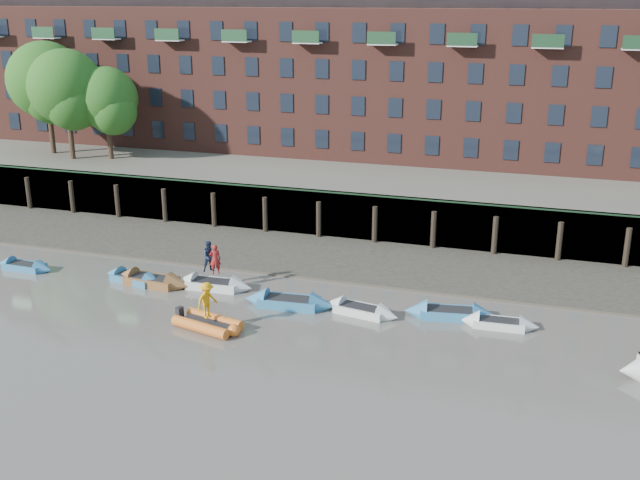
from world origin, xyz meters
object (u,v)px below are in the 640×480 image
at_px(rowboat_0, 25,266).
at_px(rowboat_7, 499,323).
at_px(rowboat_2, 152,281).
at_px(rib_tender, 210,324).
at_px(rowboat_4, 289,302).
at_px(person_rower_b, 210,256).
at_px(rowboat_3, 214,284).
at_px(person_rib_crew, 207,300).
at_px(person_rower_a, 215,259).
at_px(rowboat_6, 450,313).
at_px(rowboat_5, 361,310).
at_px(rowboat_1, 134,279).

distance_m(rowboat_0, rowboat_7, 28.68).
bearing_deg(rowboat_2, rib_tender, -33.22).
height_order(rowboat_2, rowboat_4, rowboat_4).
height_order(rowboat_2, rowboat_7, rowboat_2).
xyz_separation_m(rowboat_4, person_rower_b, (-5.37, 1.47, 1.57)).
relative_size(rowboat_2, rowboat_3, 1.04).
xyz_separation_m(rowboat_7, person_rib_crew, (-14.09, -4.66, 1.34)).
bearing_deg(person_rower_a, rowboat_7, 150.96).
xyz_separation_m(rowboat_4, person_rib_crew, (-2.96, -3.88, 1.29)).
bearing_deg(rowboat_0, rowboat_7, 2.45).
relative_size(rowboat_0, rib_tender, 1.04).
bearing_deg(rowboat_6, rib_tender, -164.37).
height_order(rowboat_4, rowboat_6, rowboat_4).
bearing_deg(rowboat_5, rowboat_0, -169.73).
bearing_deg(person_rower_b, rowboat_3, -84.79).
bearing_deg(rib_tender, rowboat_2, 156.92).
bearing_deg(rowboat_4, rowboat_0, 174.09).
bearing_deg(rowboat_7, person_rib_crew, -164.61).
xyz_separation_m(rowboat_2, rowboat_5, (12.73, -0.36, -0.03)).
height_order(rowboat_7, person_rower_a, person_rower_a).
xyz_separation_m(person_rower_a, person_rower_b, (-0.46, 0.27, 0.03)).
bearing_deg(rowboat_0, rowboat_4, 0.29).
relative_size(rowboat_7, person_rower_a, 2.29).
relative_size(rowboat_0, rowboat_2, 0.81).
height_order(rib_tender, person_rower_b, person_rower_b).
bearing_deg(rowboat_3, rowboat_6, -2.49).
bearing_deg(rowboat_7, rowboat_2, 177.61).
relative_size(rowboat_0, person_rower_a, 2.25).
height_order(rowboat_0, person_rower_b, person_rower_b).
xyz_separation_m(rowboat_1, rowboat_3, (4.90, 0.54, 0.02)).
bearing_deg(rowboat_1, person_rib_crew, -21.75).
bearing_deg(rowboat_5, rowboat_3, -175.06).
xyz_separation_m(rowboat_3, rowboat_4, (5.07, -1.18, 0.02)).
height_order(rowboat_7, person_rower_b, person_rower_b).
height_order(rowboat_7, rib_tender, rowboat_7).
relative_size(rowboat_7, person_rower_b, 2.21).
bearing_deg(rowboat_5, rowboat_7, 15.21).
xyz_separation_m(rowboat_2, person_rower_b, (3.39, 0.87, 1.58)).
bearing_deg(rowboat_7, rowboat_0, 177.70).
relative_size(rowboat_3, rowboat_4, 0.93).
height_order(rowboat_1, rowboat_3, rowboat_3).
xyz_separation_m(rowboat_1, rib_tender, (7.12, -4.55, 0.06)).
distance_m(person_rower_a, person_rower_b, 0.54).
bearing_deg(rowboat_4, person_rower_b, 160.34).
relative_size(rowboat_3, rib_tender, 1.24).
bearing_deg(rowboat_0, person_rower_a, 5.13).
distance_m(rowboat_4, person_rower_b, 5.78).
xyz_separation_m(rowboat_1, person_rower_a, (5.07, 0.56, 1.58)).
bearing_deg(rowboat_2, rowboat_4, 0.17).
bearing_deg(rowboat_2, person_rower_a, 12.97).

